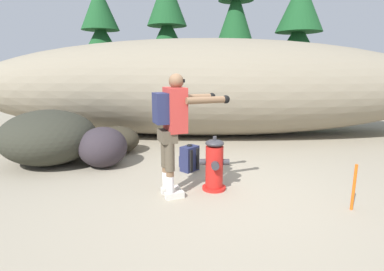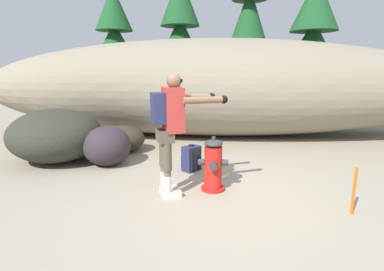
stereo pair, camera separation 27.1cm
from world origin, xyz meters
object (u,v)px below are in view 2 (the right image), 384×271
Objects in this scene: spare_backpack at (191,159)px; boulder_large at (56,135)px; utility_worker at (172,121)px; boulder_mid at (107,146)px; fire_hydrant at (213,166)px; boulder_small at (123,139)px; survey_stake at (354,191)px.

spare_backpack is 2.69m from boulder_large.
utility_worker is 3.60× the size of spare_backpack.
boulder_large is at bearing 169.67° from boulder_mid.
boulder_mid is (-1.39, 1.29, -0.70)m from utility_worker.
boulder_mid is (1.07, -0.19, -0.14)m from boulder_large.
fire_hydrant is 0.48× the size of utility_worker.
boulder_small is (1.10, 0.72, -0.22)m from boulder_large.
survey_stake is (3.66, -1.72, -0.07)m from boulder_mid.
spare_backpack is 1.59m from boulder_mid.
fire_hydrant is 1.71× the size of spare_backpack.
utility_worker reaches higher than survey_stake.
survey_stake is (2.09, -1.50, 0.08)m from spare_backpack.
spare_backpack is at bearing -8.86° from boulder_large.
fire_hydrant is 0.88× the size of boulder_small.
survey_stake is at bearing -21.00° from fire_hydrant.
boulder_small is (0.03, 0.92, -0.08)m from boulder_mid.
utility_worker is 1.38m from spare_backpack.
fire_hydrant is 1.34× the size of survey_stake.
boulder_small is at bearing 99.76° from utility_worker.
survey_stake reaches higher than boulder_small.
boulder_large is at bearing 157.38° from fire_hydrant.
boulder_large is (-2.45, 1.48, -0.56)m from utility_worker.
survey_stake is at bearing -174.54° from spare_backpack.
boulder_mid reaches higher than spare_backpack.
survey_stake is (3.63, -2.64, 0.01)m from boulder_small.
utility_worker reaches higher than boulder_large.
spare_backpack is 0.27× the size of boulder_large.
utility_worker is 2.92m from boulder_large.
fire_hydrant is at bearing -0.31° from utility_worker.
spare_backpack is at bearing -7.86° from boulder_mid.
boulder_mid is at bearing -10.33° from boulder_large.
survey_stake is (2.27, -0.43, -0.77)m from utility_worker.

